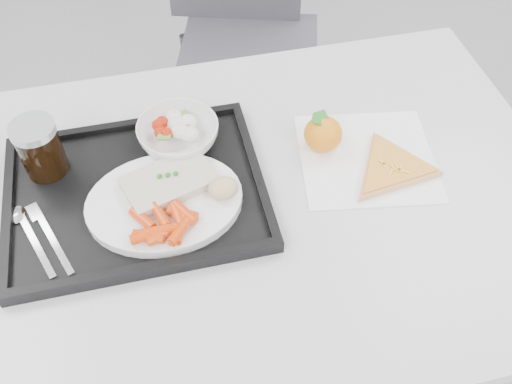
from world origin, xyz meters
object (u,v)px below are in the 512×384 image
at_px(tangerine, 323,134).
at_px(chair, 242,17).
at_px(pizza_slice, 392,168).
at_px(tray, 136,193).
at_px(salad_bowl, 178,134).
at_px(cola_glass, 40,148).
at_px(table, 237,223).
at_px(dinner_plate, 165,202).

bearing_deg(tangerine, chair, 89.31).
relative_size(chair, pizza_slice, 3.25).
bearing_deg(chair, tray, -114.12).
distance_m(salad_bowl, cola_glass, 0.25).
bearing_deg(table, dinner_plate, 177.25).
distance_m(table, cola_glass, 0.38).
distance_m(chair, pizza_slice, 0.90).
distance_m(table, chair, 0.90).
height_order(chair, tangerine, chair).
height_order(table, tray, tray).
height_order(tangerine, pizza_slice, tangerine).
xyz_separation_m(tray, cola_glass, (-0.15, 0.09, 0.06)).
xyz_separation_m(tray, tangerine, (0.36, 0.04, 0.03)).
height_order(chair, salad_bowl, chair).
height_order(tray, salad_bowl, salad_bowl).
distance_m(chair, salad_bowl, 0.81).
distance_m(tray, cola_glass, 0.19).
height_order(table, salad_bowl, salad_bowl).
bearing_deg(pizza_slice, dinner_plate, 179.54).
relative_size(table, salad_bowl, 7.89).
xyz_separation_m(chair, dinner_plate, (-0.32, -0.86, 0.24)).
height_order(table, cola_glass, cola_glass).
bearing_deg(pizza_slice, cola_glass, 167.47).
bearing_deg(pizza_slice, chair, 96.36).
xyz_separation_m(chair, salad_bowl, (-0.27, -0.72, 0.25)).
bearing_deg(table, tray, 163.84).
xyz_separation_m(chair, cola_glass, (-0.52, -0.73, 0.28)).
relative_size(table, tangerine, 13.64).
relative_size(cola_glass, pizza_slice, 0.38).
relative_size(chair, salad_bowl, 6.11).
xyz_separation_m(table, dinner_plate, (-0.12, 0.01, 0.09)).
bearing_deg(cola_glass, pizza_slice, -12.53).
xyz_separation_m(tray, dinner_plate, (0.05, -0.04, 0.02)).
xyz_separation_m(table, cola_glass, (-0.32, 0.14, 0.14)).
distance_m(chair, dinner_plate, 0.95).
height_order(chair, cola_glass, chair).
distance_m(chair, tray, 0.93).
height_order(dinner_plate, cola_glass, cola_glass).
xyz_separation_m(table, tangerine, (0.19, 0.09, 0.10)).
distance_m(dinner_plate, salad_bowl, 0.15).
bearing_deg(tangerine, pizza_slice, -40.35).
distance_m(table, tangerine, 0.23).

